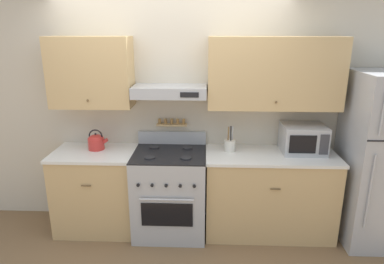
{
  "coord_description": "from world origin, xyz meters",
  "views": [
    {
      "loc": [
        0.38,
        -3.09,
        2.18
      ],
      "look_at": [
        0.24,
        0.26,
        1.17
      ],
      "focal_mm": 32.0,
      "sensor_mm": 36.0,
      "label": 1
    }
  ],
  "objects_px": {
    "refrigerator": "(384,160)",
    "tea_kettle": "(96,142)",
    "utensil_crock": "(230,145)",
    "stove_range": "(170,192)",
    "microwave": "(303,138)"
  },
  "relations": [
    {
      "from": "tea_kettle",
      "to": "utensil_crock",
      "type": "relative_size",
      "value": 0.81
    },
    {
      "from": "stove_range",
      "to": "utensil_crock",
      "type": "distance_m",
      "value": 0.83
    },
    {
      "from": "refrigerator",
      "to": "utensil_crock",
      "type": "xyz_separation_m",
      "value": [
        -1.57,
        0.15,
        0.09
      ]
    },
    {
      "from": "stove_range",
      "to": "refrigerator",
      "type": "xyz_separation_m",
      "value": [
        2.21,
        -0.04,
        0.43
      ]
    },
    {
      "from": "refrigerator",
      "to": "microwave",
      "type": "relative_size",
      "value": 4.01
    },
    {
      "from": "refrigerator",
      "to": "utensil_crock",
      "type": "bearing_deg",
      "value": 174.65
    },
    {
      "from": "microwave",
      "to": "utensil_crock",
      "type": "bearing_deg",
      "value": -178.68
    },
    {
      "from": "refrigerator",
      "to": "microwave",
      "type": "xyz_separation_m",
      "value": [
        -0.79,
        0.16,
        0.17
      ]
    },
    {
      "from": "tea_kettle",
      "to": "refrigerator",
      "type": "bearing_deg",
      "value": -2.78
    },
    {
      "from": "refrigerator",
      "to": "tea_kettle",
      "type": "xyz_separation_m",
      "value": [
        -3.02,
        0.15,
        0.11
      ]
    },
    {
      "from": "tea_kettle",
      "to": "microwave",
      "type": "relative_size",
      "value": 0.5
    },
    {
      "from": "refrigerator",
      "to": "microwave",
      "type": "bearing_deg",
      "value": 168.29
    },
    {
      "from": "tea_kettle",
      "to": "microwave",
      "type": "height_order",
      "value": "microwave"
    },
    {
      "from": "tea_kettle",
      "to": "microwave",
      "type": "distance_m",
      "value": 2.23
    },
    {
      "from": "refrigerator",
      "to": "tea_kettle",
      "type": "bearing_deg",
      "value": 177.22
    }
  ]
}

